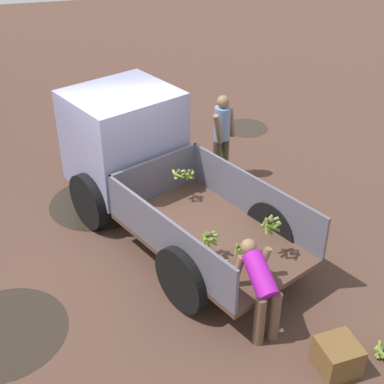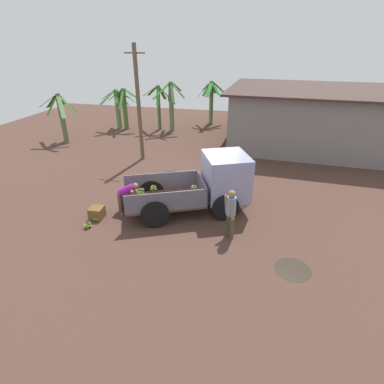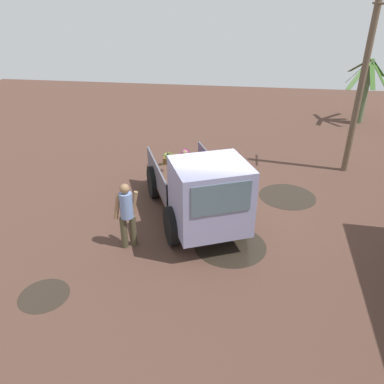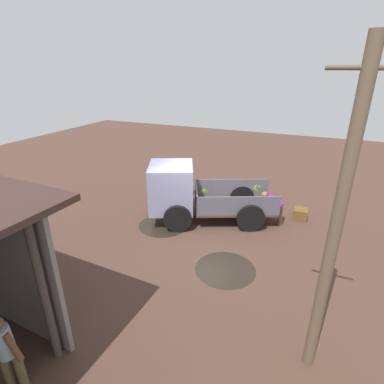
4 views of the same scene
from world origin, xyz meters
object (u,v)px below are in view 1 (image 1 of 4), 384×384
at_px(cargo_truck, 139,157).
at_px(banana_bunch_on_ground_1, 348,352).
at_px(person_worker_loading, 260,286).
at_px(wooden_crate_0, 338,356).
at_px(banana_bunch_on_ground_2, 382,351).
at_px(person_foreground_visitor, 222,133).

distance_m(cargo_truck, banana_bunch_on_ground_1, 4.56).
bearing_deg(person_worker_loading, cargo_truck, 11.38).
relative_size(banana_bunch_on_ground_1, wooden_crate_0, 0.57).
bearing_deg(banana_bunch_on_ground_2, cargo_truck, 30.47).
bearing_deg(banana_bunch_on_ground_2, wooden_crate_0, 91.55).
bearing_deg(banana_bunch_on_ground_1, wooden_crate_0, 113.18).
height_order(cargo_truck, person_worker_loading, cargo_truck).
distance_m(cargo_truck, banana_bunch_on_ground_2, 4.84).
bearing_deg(person_foreground_visitor, banana_bunch_on_ground_2, -24.89).
bearing_deg(person_worker_loading, person_foreground_visitor, -16.89).
relative_size(person_foreground_visitor, person_worker_loading, 1.42).
bearing_deg(banana_bunch_on_ground_1, banana_bunch_on_ground_2, -98.83).
relative_size(cargo_truck, person_foreground_visitor, 2.85).
distance_m(person_worker_loading, banana_bunch_on_ground_2, 1.77).
bearing_deg(banana_bunch_on_ground_1, person_foreground_visitor, 1.97).
xyz_separation_m(cargo_truck, banana_bunch_on_ground_1, (-4.00, -1.94, -1.03)).
relative_size(person_worker_loading, banana_bunch_on_ground_2, 5.67).
distance_m(person_foreground_visitor, banana_bunch_on_ground_2, 5.06).
xyz_separation_m(cargo_truck, person_foreground_visitor, (0.88, -1.77, -0.19)).
xyz_separation_m(person_foreground_visitor, banana_bunch_on_ground_2, (-4.95, -0.62, -0.87)).
distance_m(person_foreground_visitor, wooden_crate_0, 5.02).
distance_m(cargo_truck, person_worker_loading, 3.36).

